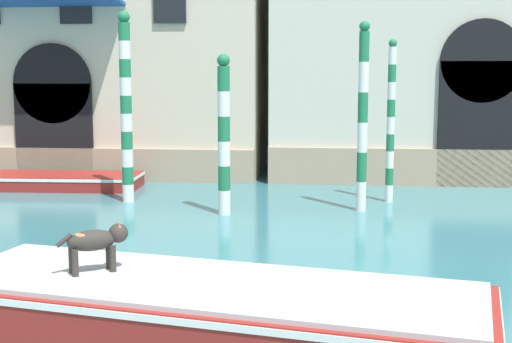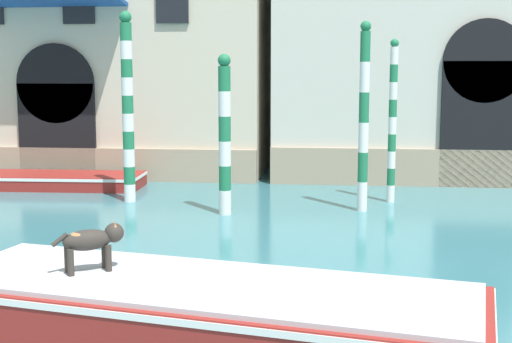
% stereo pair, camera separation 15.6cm
% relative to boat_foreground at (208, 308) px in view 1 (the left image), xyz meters
% --- Properties ---
extents(boat_foreground, '(7.05, 3.46, 0.71)m').
position_rel_boat_foreground_xyz_m(boat_foreground, '(0.00, 0.00, 0.00)').
color(boat_foreground, maroon).
rests_on(boat_foreground, ground_plane).
extents(dog_on_deck, '(0.81, 0.59, 0.61)m').
position_rel_boat_foreground_xyz_m(dog_on_deck, '(-1.46, 0.31, 0.73)').
color(dog_on_deck, '#332D28').
rests_on(dog_on_deck, boat_foreground).
extents(boat_moored_near_palazzo, '(5.20, 1.81, 0.39)m').
position_rel_boat_foreground_xyz_m(boat_moored_near_palazzo, '(-6.27, 10.52, -0.17)').
color(boat_moored_near_palazzo, maroon).
rests_on(boat_moored_near_palazzo, ground_plane).
extents(mooring_pole_0, '(0.29, 0.29, 3.58)m').
position_rel_boat_foreground_xyz_m(mooring_pole_0, '(-0.87, 7.43, 1.44)').
color(mooring_pole_0, white).
rests_on(mooring_pole_0, ground_plane).
extents(mooring_pole_1, '(0.24, 0.24, 4.32)m').
position_rel_boat_foreground_xyz_m(mooring_pole_1, '(2.21, 8.16, 1.80)').
color(mooring_pole_1, white).
rests_on(mooring_pole_1, ground_plane).
extents(mooring_pole_3, '(0.29, 0.29, 4.63)m').
position_rel_boat_foreground_xyz_m(mooring_pole_3, '(-3.47, 8.74, 1.96)').
color(mooring_pole_3, white).
rests_on(mooring_pole_3, ground_plane).
extents(mooring_pole_4, '(0.20, 0.20, 3.97)m').
position_rel_boat_foreground_xyz_m(mooring_pole_4, '(2.95, 9.38, 1.63)').
color(mooring_pole_4, white).
rests_on(mooring_pole_4, ground_plane).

